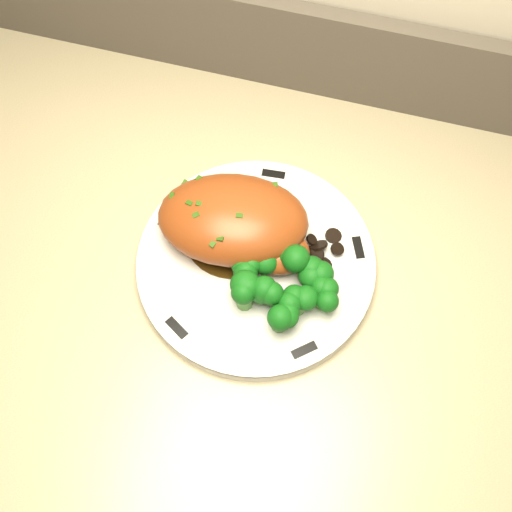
# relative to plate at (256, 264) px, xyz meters

# --- Properties ---
(plate) EXTENTS (0.29, 0.29, 0.02)m
(plate) POSITION_rel_plate_xyz_m (0.00, 0.00, 0.00)
(plate) COLOR silver
(plate) RESTS_ON counter
(rim_accent_0) EXTENTS (0.02, 0.03, 0.00)m
(rim_accent_0) POSITION_rel_plate_xyz_m (0.10, 0.04, 0.01)
(rim_accent_0) COLOR black
(rim_accent_0) RESTS_ON plate
(rim_accent_1) EXTENTS (0.03, 0.01, 0.00)m
(rim_accent_1) POSITION_rel_plate_xyz_m (-0.01, 0.11, 0.01)
(rim_accent_1) COLOR black
(rim_accent_1) RESTS_ON plate
(rim_accent_2) EXTENTS (0.01, 0.03, 0.00)m
(rim_accent_2) POSITION_rel_plate_xyz_m (-0.11, 0.02, 0.01)
(rim_accent_2) COLOR black
(rim_accent_2) RESTS_ON plate
(rim_accent_3) EXTENTS (0.03, 0.02, 0.00)m
(rim_accent_3) POSITION_rel_plate_xyz_m (-0.06, -0.09, 0.01)
(rim_accent_3) COLOR black
(rim_accent_3) RESTS_ON plate
(rim_accent_4) EXTENTS (0.03, 0.02, 0.00)m
(rim_accent_4) POSITION_rel_plate_xyz_m (0.07, -0.08, 0.01)
(rim_accent_4) COLOR black
(rim_accent_4) RESTS_ON plate
(gravy_pool) EXTENTS (0.11, 0.11, 0.00)m
(gravy_pool) POSITION_rel_plate_xyz_m (-0.03, 0.02, 0.01)
(gravy_pool) COLOR #322109
(gravy_pool) RESTS_ON plate
(chicken_breast) EXTENTS (0.17, 0.13, 0.06)m
(chicken_breast) POSITION_rel_plate_xyz_m (-0.03, 0.02, 0.04)
(chicken_breast) COLOR #944219
(chicken_breast) RESTS_ON plate
(mushroom_pile) EXTENTS (0.07, 0.06, 0.02)m
(mushroom_pile) POSITION_rel_plate_xyz_m (0.04, 0.03, 0.01)
(mushroom_pile) COLOR black
(mushroom_pile) RESTS_ON plate
(broccoli_florets) EXTENTS (0.11, 0.09, 0.04)m
(broccoli_florets) POSITION_rel_plate_xyz_m (0.03, -0.03, 0.03)
(broccoli_florets) COLOR #4C8638
(broccoli_florets) RESTS_ON plate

